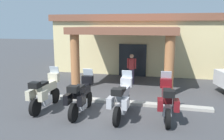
{
  "coord_description": "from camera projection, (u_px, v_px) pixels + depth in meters",
  "views": [
    {
      "loc": [
        2.58,
        -8.77,
        3.36
      ],
      "look_at": [
        -0.25,
        2.07,
        1.2
      ],
      "focal_mm": 37.94,
      "sensor_mm": 36.0,
      "label": 1
    }
  ],
  "objects": [
    {
      "name": "pedestrian",
      "position": [
        132.0,
        67.0,
        13.5
      ],
      "size": [
        0.53,
        0.32,
        1.71
      ],
      "rotation": [
        0.0,
        0.0,
        1.47
      ],
      "color": "#3F334C",
      "rests_on": "ground_plane"
    },
    {
      "name": "motorcycle_black",
      "position": [
        81.0,
        96.0,
        8.92
      ],
      "size": [
        0.71,
        2.21,
        1.61
      ],
      "rotation": [
        0.0,
        0.0,
        1.59
      ],
      "color": "black",
      "rests_on": "ground_plane"
    },
    {
      "name": "motorcycle_silver",
      "position": [
        122.0,
        99.0,
        8.56
      ],
      "size": [
        0.71,
        2.21,
        1.61
      ],
      "rotation": [
        0.0,
        0.0,
        1.56
      ],
      "color": "black",
      "rests_on": "ground_plane"
    },
    {
      "name": "curb_strip",
      "position": [
        112.0,
        101.0,
        10.33
      ],
      "size": [
        8.32,
        0.36,
        0.12
      ],
      "primitive_type": "cube",
      "color": "#ADA89E",
      "rests_on": "ground_plane"
    },
    {
      "name": "motorcycle_maroon",
      "position": [
        167.0,
        101.0,
        8.39
      ],
      "size": [
        0.74,
        2.21,
        1.61
      ],
      "rotation": [
        0.0,
        0.0,
        1.67
      ],
      "color": "black",
      "rests_on": "ground_plane"
    },
    {
      "name": "motorcycle_cream",
      "position": [
        45.0,
        92.0,
        9.43
      ],
      "size": [
        0.71,
        2.21,
        1.61
      ],
      "rotation": [
        0.0,
        0.0,
        1.58
      ],
      "color": "black",
      "rests_on": "ground_plane"
    },
    {
      "name": "ground_plane",
      "position": [
        105.0,
        109.0,
        9.61
      ],
      "size": [
        80.0,
        80.0,
        0.0
      ],
      "primitive_type": "plane",
      "color": "#424244"
    },
    {
      "name": "motel_building",
      "position": [
        140.0,
        41.0,
        18.53
      ],
      "size": [
        11.84,
        11.61,
        4.03
      ],
      "rotation": [
        0.0,
        0.0,
        0.01
      ],
      "color": "beige",
      "rests_on": "ground_plane"
    }
  ]
}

